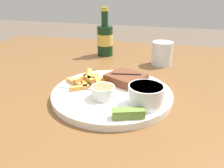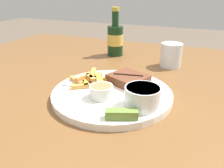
# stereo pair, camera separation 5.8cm
# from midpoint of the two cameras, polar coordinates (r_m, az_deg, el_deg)

# --- Properties ---
(dining_table) EXTENTS (1.53, 1.31, 0.78)m
(dining_table) POSITION_cam_midpoint_polar(r_m,az_deg,el_deg) (0.63, -2.67, -8.66)
(dining_table) COLOR brown
(dining_table) RESTS_ON ground_plane
(dinner_plate) EXTENTS (0.32, 0.32, 0.02)m
(dinner_plate) POSITION_cam_midpoint_polar(r_m,az_deg,el_deg) (0.60, -2.80, -2.61)
(dinner_plate) COLOR white
(dinner_plate) RESTS_ON dining_table
(steak_portion) EXTENTS (0.13, 0.12, 0.03)m
(steak_portion) POSITION_cam_midpoint_polar(r_m,az_deg,el_deg) (0.64, 1.04, 1.45)
(steak_portion) COLOR brown
(steak_portion) RESTS_ON dinner_plate
(fries_pile) EXTENTS (0.14, 0.13, 0.02)m
(fries_pile) POSITION_cam_midpoint_polar(r_m,az_deg,el_deg) (0.64, -8.64, 0.98)
(fries_pile) COLOR gold
(fries_pile) RESTS_ON dinner_plate
(coleslaw_cup) EXTENTS (0.08, 0.08, 0.05)m
(coleslaw_cup) POSITION_cam_midpoint_polar(r_m,az_deg,el_deg) (0.51, 5.64, -2.73)
(coleslaw_cup) COLOR white
(coleslaw_cup) RESTS_ON dinner_plate
(dipping_sauce_cup) EXTENTS (0.06, 0.06, 0.03)m
(dipping_sauce_cup) POSITION_cam_midpoint_polar(r_m,az_deg,el_deg) (0.55, -5.41, -2.02)
(dipping_sauce_cup) COLOR silver
(dipping_sauce_cup) RESTS_ON dinner_plate
(pickle_spear) EXTENTS (0.07, 0.05, 0.02)m
(pickle_spear) POSITION_cam_midpoint_polar(r_m,az_deg,el_deg) (0.47, 0.74, -7.79)
(pickle_spear) COLOR olive
(pickle_spear) RESTS_ON dinner_plate
(fork_utensil) EXTENTS (0.13, 0.03, 0.00)m
(fork_utensil) POSITION_cam_midpoint_polar(r_m,az_deg,el_deg) (0.61, -10.75, -1.11)
(fork_utensil) COLOR #B7B7BC
(fork_utensil) RESTS_ON dinner_plate
(knife_utensil) EXTENTS (0.04, 0.17, 0.01)m
(knife_utensil) POSITION_cam_midpoint_polar(r_m,az_deg,el_deg) (0.63, -3.10, 0.27)
(knife_utensil) COLOR #B7B7BC
(knife_utensil) RESTS_ON dinner_plate
(beer_bottle) EXTENTS (0.07, 0.07, 0.20)m
(beer_bottle) POSITION_cam_midpoint_polar(r_m,az_deg,el_deg) (0.96, -3.62, 11.67)
(beer_bottle) COLOR #143319
(beer_bottle) RESTS_ON dining_table
(drinking_glass) EXTENTS (0.08, 0.08, 0.09)m
(drinking_glass) POSITION_cam_midpoint_polar(r_m,az_deg,el_deg) (0.85, 11.02, 7.82)
(drinking_glass) COLOR silver
(drinking_glass) RESTS_ON dining_table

